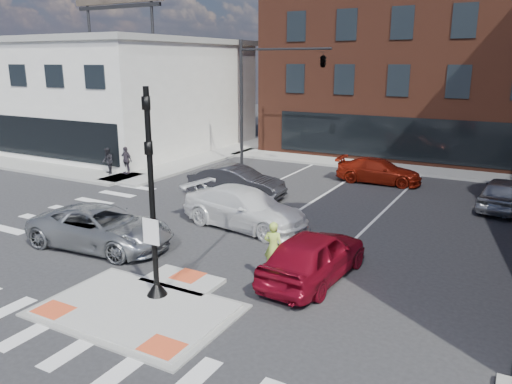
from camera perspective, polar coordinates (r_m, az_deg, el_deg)
The scene contains 18 objects.
ground at distance 14.96m, azimuth -12.20°, elevation -12.38°, with size 120.00×120.00×0.00m, color #28282B.
refuge_island at distance 14.77m, azimuth -12.88°, elevation -12.58°, with size 5.40×4.65×0.13m.
sidewalk_nw at distance 36.61m, azimuth -16.48°, elevation 3.70°, with size 23.50×20.50×0.15m.
sidewalk_n at distance 33.11m, azimuth 17.92°, elevation 2.46°, with size 26.00×3.00×0.15m, color gray.
building_nw at distance 43.09m, azimuth -17.40°, elevation 10.81°, with size 20.40×16.40×14.40m.
building_n at distance 42.30m, azimuth 21.59°, elevation 15.25°, with size 24.40×18.40×15.50m.
building_far_left at distance 63.24m, azimuth 17.51°, elevation 12.58°, with size 10.00×12.00×10.00m, color slate.
signal_pole at distance 14.34m, azimuth -11.68°, elevation -3.37°, with size 0.60×0.60×5.98m.
mast_arm_signal at distance 30.53m, azimuth 4.99°, elevation 13.75°, with size 6.10×2.24×8.00m.
silver_suv at distance 19.37m, azimuth -17.25°, elevation -3.87°, with size 2.54×5.52×1.53m, color #A1A5A8.
red_sedan at distance 15.91m, azimuth 6.65°, elevation -7.20°, with size 1.93×4.79×1.63m, color maroon.
white_pickup at distance 20.68m, azimuth -1.28°, elevation -1.86°, with size 2.29×5.64×1.64m, color white.
bg_car_dark at distance 25.12m, azimuth -2.22°, elevation 1.11°, with size 1.70×4.88×1.61m, color #26262B.
bg_car_silver at distance 25.88m, azimuth 26.47°, elevation -0.14°, with size 1.81×4.50×1.53m, color #A4A7AB.
bg_car_red at distance 29.10m, azimuth 13.84°, elevation 2.35°, with size 1.92×4.73×1.37m, color maroon.
cyclist at distance 15.44m, azimuth 1.97°, elevation -8.28°, with size 0.82×1.69×2.08m.
pedestrian_a at distance 31.07m, azimuth -16.60°, elevation 3.42°, with size 0.77×0.60×1.59m, color black.
pedestrian_b at distance 30.86m, azimuth -14.64°, elevation 3.54°, with size 0.96×0.40×1.64m, color #322B35.
Camera 1 is at (8.99, -9.87, 6.76)m, focal length 35.00 mm.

